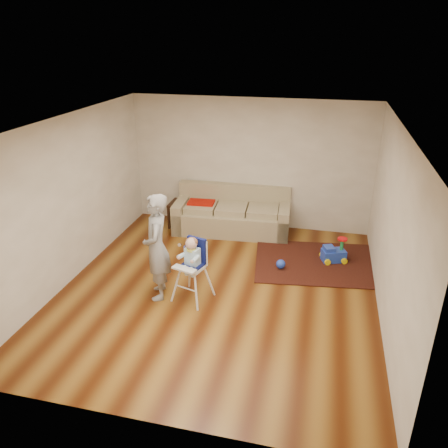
% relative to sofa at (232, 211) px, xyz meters
% --- Properties ---
extents(ground, '(5.50, 5.50, 0.00)m').
position_rel_sofa_xyz_m(ground, '(0.28, -2.30, -0.46)').
color(ground, '#461D07').
rests_on(ground, ground).
extents(room_envelope, '(5.04, 5.52, 2.72)m').
position_rel_sofa_xyz_m(room_envelope, '(0.28, -1.77, 1.42)').
color(room_envelope, beige).
rests_on(room_envelope, ground).
extents(sofa, '(2.44, 1.14, 0.92)m').
position_rel_sofa_xyz_m(sofa, '(0.00, 0.00, 0.00)').
color(sofa, tan).
rests_on(sofa, ground).
extents(side_table, '(0.53, 0.53, 0.53)m').
position_rel_sofa_xyz_m(side_table, '(-1.09, 0.04, -0.20)').
color(side_table, black).
rests_on(side_table, ground).
extents(area_rug, '(2.40, 1.92, 0.02)m').
position_rel_sofa_xyz_m(area_rug, '(1.81, -1.02, -0.45)').
color(area_rug, black).
rests_on(area_rug, ground).
extents(ride_on_toy, '(0.49, 0.42, 0.45)m').
position_rel_sofa_xyz_m(ride_on_toy, '(2.10, -0.89, -0.22)').
color(ride_on_toy, blue).
rests_on(ride_on_toy, area_rug).
extents(toy_ball, '(0.17, 0.17, 0.17)m').
position_rel_sofa_xyz_m(toy_ball, '(1.20, -1.40, -0.36)').
color(toy_ball, blue).
rests_on(toy_ball, area_rug).
extents(high_chair, '(0.61, 0.61, 1.06)m').
position_rel_sofa_xyz_m(high_chair, '(-0.04, -2.64, 0.05)').
color(high_chair, silver).
rests_on(high_chair, ground).
extents(adult, '(0.59, 0.72, 1.70)m').
position_rel_sofa_xyz_m(adult, '(-0.59, -2.67, 0.39)').
color(adult, gray).
rests_on(adult, ground).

